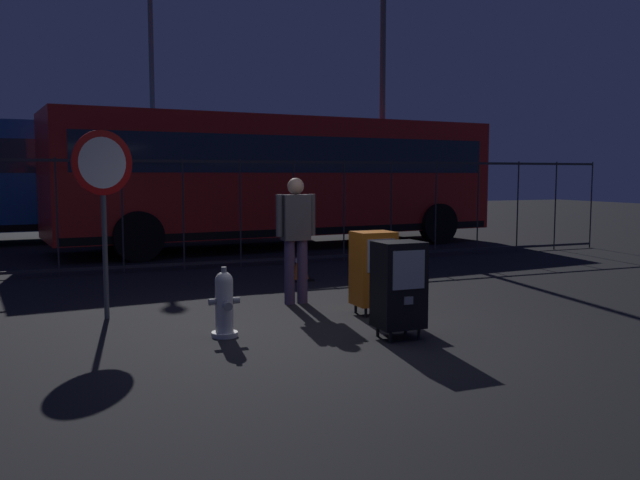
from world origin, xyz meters
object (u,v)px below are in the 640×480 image
object	(u,v)px
bus_near	(281,175)
stop_sign	(103,184)
street_light_near_left	(152,78)
fire_hydrant	(224,304)
pedestrian	(296,233)
newspaper_box_primary	(399,284)
street_light_far_left	(383,77)
newspaper_box_secondary	(373,268)
traffic_cone	(300,265)
bus_far	(98,175)

from	to	relation	value
bus_near	stop_sign	bearing A→B (deg)	-129.42
street_light_near_left	fire_hydrant	bearing A→B (deg)	-95.88
street_light_near_left	pedestrian	bearing A→B (deg)	-90.03
newspaper_box_primary	pedestrian	distance (m)	2.26
pedestrian	bus_near	bearing A→B (deg)	72.13
street_light_far_left	pedestrian	bearing A→B (deg)	-125.91
newspaper_box_secondary	traffic_cone	bearing A→B (deg)	87.53
bus_far	newspaper_box_primary	bearing A→B (deg)	-85.03
bus_near	bus_far	bearing A→B (deg)	130.65
bus_near	street_light_far_left	size ratio (longest dim) A/B	1.53
bus_far	street_light_far_left	size ratio (longest dim) A/B	1.52
fire_hydrant	newspaper_box_primary	distance (m)	1.85
newspaper_box_secondary	bus_near	distance (m)	8.06
traffic_cone	bus_near	bearing A→B (deg)	73.92
fire_hydrant	bus_near	bearing A→B (deg)	66.75
bus_near	newspaper_box_secondary	bearing A→B (deg)	-106.71
newspaper_box_secondary	pedestrian	distance (m)	1.25
stop_sign	street_light_near_left	size ratio (longest dim) A/B	0.29
newspaper_box_primary	fire_hydrant	bearing A→B (deg)	155.45
newspaper_box_primary	bus_near	xyz separation A→B (m)	(1.88, 9.02, 1.14)
fire_hydrant	pedestrian	bearing A→B (deg)	46.89
street_light_far_left	street_light_near_left	bearing A→B (deg)	131.55
newspaper_box_secondary	bus_far	xyz separation A→B (m)	(-2.27, 11.51, 1.14)
fire_hydrant	street_light_near_left	bearing A→B (deg)	84.12
traffic_cone	street_light_far_left	distance (m)	7.16
newspaper_box_secondary	street_light_far_left	size ratio (longest dim) A/B	0.15
newspaper_box_secondary	traffic_cone	xyz separation A→B (m)	(0.12, 2.83, -0.31)
bus_near	street_light_near_left	world-z (taller)	street_light_near_left
newspaper_box_primary	street_light_near_left	xyz separation A→B (m)	(-0.31, 13.94, 3.90)
fire_hydrant	newspaper_box_secondary	size ratio (longest dim) A/B	0.73
street_light_far_left	bus_near	bearing A→B (deg)	171.84
traffic_cone	street_light_near_left	bearing A→B (deg)	94.34
bus_near	newspaper_box_primary	bearing A→B (deg)	-107.18
street_light_far_left	newspaper_box_secondary	bearing A→B (deg)	-118.43
fire_hydrant	street_light_near_left	size ratio (longest dim) A/B	0.10
newspaper_box_secondary	street_light_near_left	size ratio (longest dim) A/B	0.13
traffic_cone	pedestrian	bearing A→B (deg)	-112.58
newspaper_box_primary	pedestrian	bearing A→B (deg)	98.25
newspaper_box_primary	street_light_far_left	xyz separation A→B (m)	(4.36, 8.66, 3.49)
fire_hydrant	bus_near	distance (m)	9.09
stop_sign	bus_near	world-z (taller)	bus_near
fire_hydrant	bus_far	size ratio (longest dim) A/B	0.07
newspaper_box_secondary	street_light_far_left	xyz separation A→B (m)	(4.04, 7.46, 3.49)
fire_hydrant	street_light_near_left	world-z (taller)	street_light_near_left
stop_sign	bus_far	xyz separation A→B (m)	(0.78, 10.54, 0.11)
fire_hydrant	newspaper_box_primary	xyz separation A→B (m)	(1.67, -0.76, 0.22)
pedestrian	street_light_near_left	bearing A→B (deg)	89.97
newspaper_box_secondary	bus_far	world-z (taller)	bus_far
bus_far	pedestrian	bearing A→B (deg)	-84.92
newspaper_box_primary	newspaper_box_secondary	distance (m)	1.24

